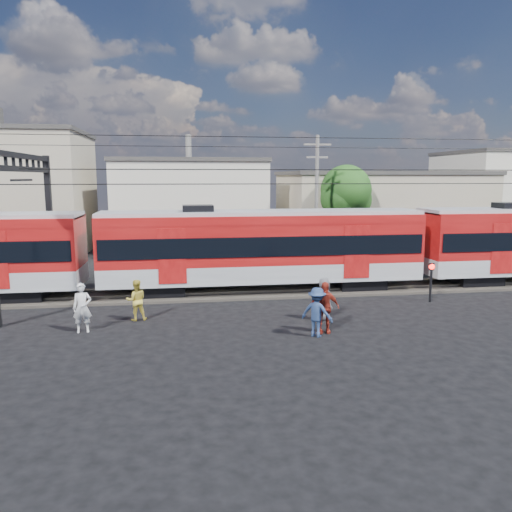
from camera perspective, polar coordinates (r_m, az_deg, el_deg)
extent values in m
plane|color=black|center=(17.88, 0.75, -10.05)|extent=(120.00, 120.00, 0.00)
cube|color=#2D2823|center=(25.49, -2.15, -4.09)|extent=(70.00, 3.40, 0.12)
cube|color=#59544C|center=(24.74, -1.96, -4.21)|extent=(70.00, 0.12, 0.12)
cube|color=#59544C|center=(26.19, -2.34, -3.47)|extent=(70.00, 0.12, 0.12)
cube|color=black|center=(26.42, -25.25, -3.85)|extent=(2.40, 2.20, 0.70)
cube|color=black|center=(25.30, -10.85, -3.68)|extent=(2.40, 2.20, 0.70)
cube|color=black|center=(26.88, 11.55, -2.95)|extent=(2.40, 2.20, 0.70)
cube|color=#94979B|center=(25.44, 0.70, -1.61)|extent=(16.00, 3.00, 0.90)
cube|color=maroon|center=(25.18, 0.70, 2.08)|extent=(16.00, 3.00, 2.40)
cube|color=black|center=(25.22, 0.70, 1.52)|extent=(15.68, 3.08, 0.95)
cube|color=#94979B|center=(25.06, 0.71, 4.92)|extent=(16.00, 2.60, 0.25)
cube|color=black|center=(29.75, 23.51, -2.37)|extent=(2.40, 2.20, 0.70)
cube|color=black|center=(30.16, -22.49, 3.88)|extent=(0.30, 0.30, 7.00)
cube|color=black|center=(25.74, -25.35, 10.30)|extent=(0.25, 9.30, 0.25)
cube|color=black|center=(25.73, -25.26, 8.97)|extent=(0.25, 9.30, 0.25)
cylinder|color=black|center=(24.13, -2.04, 8.21)|extent=(70.00, 0.03, 0.03)
cylinder|color=black|center=(25.53, -2.40, 8.25)|extent=(70.00, 0.03, 0.03)
cylinder|color=black|center=(24.13, -2.05, 9.87)|extent=(70.00, 0.03, 0.03)
cylinder|color=black|center=(25.53, -2.41, 9.82)|extent=(70.00, 0.03, 0.03)
cylinder|color=black|center=(21.42, -1.20, 13.46)|extent=(70.00, 0.03, 0.03)
cylinder|color=black|center=(28.36, -3.05, 12.36)|extent=(70.00, 0.03, 0.03)
cube|color=beige|center=(43.75, -7.59, 5.87)|extent=(12.00, 12.00, 7.00)
cube|color=#3F3D3A|center=(43.70, -7.69, 10.66)|extent=(12.24, 12.24, 0.30)
cube|color=gray|center=(44.08, 13.86, 5.06)|extent=(16.00, 10.00, 6.00)
cube|color=#3F3D3A|center=(43.99, 14.02, 9.16)|extent=(16.32, 10.20, 0.30)
cube|color=beige|center=(54.26, 26.14, 6.16)|extent=(10.00, 10.00, 8.00)
cube|color=#3F3D3A|center=(54.28, 26.45, 10.53)|extent=(10.20, 10.20, 0.30)
cylinder|color=slate|center=(32.90, 6.92, 6.18)|extent=(0.24, 0.24, 8.50)
cube|color=slate|center=(32.92, 7.04, 12.54)|extent=(1.80, 0.12, 0.12)
cube|color=slate|center=(32.88, 7.02, 11.15)|extent=(1.40, 0.12, 0.12)
cylinder|color=#382619|center=(36.81, 10.12, 2.83)|extent=(0.36, 0.36, 3.92)
sphere|color=#234E16|center=(36.62, 10.25, 7.40)|extent=(3.64, 3.64, 3.64)
sphere|color=#234E16|center=(37.12, 10.95, 6.32)|extent=(2.80, 2.80, 2.80)
imported|color=silver|center=(20.06, -19.24, -5.61)|extent=(0.74, 0.53, 1.90)
imported|color=gold|center=(21.10, -13.53, -4.92)|extent=(0.91, 0.76, 1.70)
imported|color=navy|center=(18.58, 6.97, -6.39)|extent=(1.37, 1.26, 1.85)
imported|color=maroon|center=(19.06, 7.79, -5.83)|extent=(1.20, 0.60, 1.96)
imported|color=#55545A|center=(20.72, 7.77, -4.91)|extent=(0.79, 0.99, 1.76)
cylinder|color=black|center=(24.86, 19.34, -3.03)|extent=(0.12, 0.12, 1.74)
sphere|color=#FF140C|center=(24.70, 19.44, -1.16)|extent=(0.27, 0.27, 0.27)
cube|color=black|center=(24.70, 19.44, -1.16)|extent=(0.24, 0.06, 0.34)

